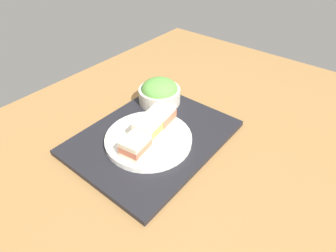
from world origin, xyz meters
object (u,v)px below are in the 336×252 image
at_px(sandwich_near, 162,116).
at_px(sandwich_far, 135,146).
at_px(salad_bowl, 160,92).
at_px(sandwich_plate, 150,140).
at_px(sandwich_middle, 149,130).

bearing_deg(sandwich_near, sandwich_far, 10.24).
xyz_separation_m(sandwich_near, salad_bowl, (-0.10, -0.09, -0.01)).
xyz_separation_m(sandwich_plate, sandwich_middle, (-0.00, 0.00, 0.04)).
height_order(sandwich_middle, salad_bowl, salad_bowl).
bearing_deg(sandwich_near, sandwich_plate, 10.24).
relative_size(sandwich_far, salad_bowl, 0.56).
relative_size(sandwich_near, sandwich_far, 1.02).
bearing_deg(sandwich_middle, salad_bowl, -147.55).
height_order(sandwich_near, sandwich_far, sandwich_near).
bearing_deg(sandwich_plate, sandwich_middle, 180.00).
bearing_deg(sandwich_middle, sandwich_far, 10.24).
distance_m(sandwich_near, sandwich_middle, 0.07).
relative_size(sandwich_middle, salad_bowl, 0.57).
height_order(sandwich_plate, sandwich_near, sandwich_near).
bearing_deg(salad_bowl, sandwich_middle, 32.45).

